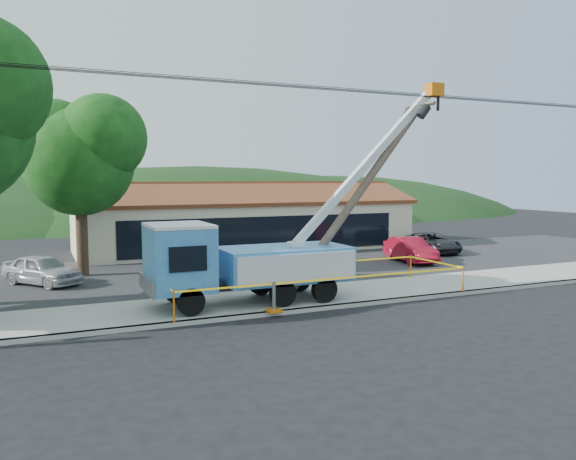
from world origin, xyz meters
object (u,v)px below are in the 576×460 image
(car_red, at_px, (410,263))
(car_dark, at_px, (432,254))
(utility_truck, at_px, (246,259))
(leaning_pole, at_px, (368,180))
(car_silver, at_px, (43,287))

(car_red, bearing_deg, car_dark, 44.81)
(utility_truck, relative_size, leaning_pole, 1.45)
(leaning_pole, distance_m, car_dark, 14.82)
(car_silver, height_order, car_red, car_red)
(car_red, distance_m, car_dark, 4.66)
(car_dark, bearing_deg, car_silver, -170.82)
(utility_truck, height_order, car_red, utility_truck)
(utility_truck, distance_m, car_silver, 10.47)
(leaning_pole, height_order, car_dark, leaning_pole)
(leaning_pole, xyz_separation_m, car_silver, (-12.54, 7.44, -4.84))
(utility_truck, height_order, car_dark, utility_truck)
(leaning_pole, xyz_separation_m, car_red, (6.89, 6.34, -4.84))
(utility_truck, xyz_separation_m, car_red, (12.33, 6.37, -1.84))
(leaning_pole, relative_size, car_silver, 2.18)
(car_silver, bearing_deg, car_dark, -33.71)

